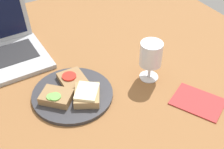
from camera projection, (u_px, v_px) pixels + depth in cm
name	position (u px, v px, depth cm)	size (l,w,h in cm)	color
wooden_table	(102.00, 90.00, 103.62)	(140.00, 140.00, 3.00)	brown
plate	(73.00, 94.00, 98.99)	(25.70, 25.70, 1.18)	#333338
sandwich_with_tomato	(72.00, 79.00, 102.12)	(8.18, 9.70, 2.35)	#937047
sandwich_with_cucumber	(56.00, 97.00, 95.37)	(11.60, 11.61, 3.02)	#937047
sandwich_with_cheese	(87.00, 95.00, 95.79)	(11.30, 12.00, 3.33)	#A88456
wine_glass	(151.00, 55.00, 100.34)	(7.34, 7.34, 13.93)	white
napkin	(198.00, 102.00, 96.96)	(11.32, 15.23, 0.40)	#B23333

